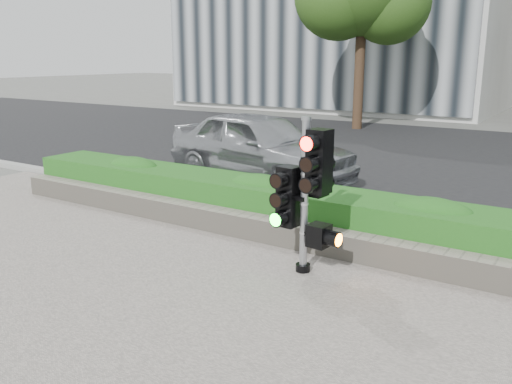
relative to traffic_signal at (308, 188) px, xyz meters
The scene contains 7 objects.
ground 1.65m from the traffic_signal, 106.41° to the right, with size 120.00×120.00×0.00m, color #51514C.
road 8.90m from the traffic_signal, 92.25° to the left, with size 60.00×13.00×0.02m, color black.
curb 2.26m from the traffic_signal, 99.97° to the left, with size 60.00×0.25×0.12m, color gray.
stone_wall 1.21m from the traffic_signal, 115.64° to the left, with size 12.00×0.32×0.34m, color gray.
hedge 1.60m from the traffic_signal, 104.18° to the left, with size 12.00×1.00×0.68m, color green.
traffic_signal is the anchor object (origin of this frame).
car_silver 5.20m from the traffic_signal, 128.94° to the left, with size 1.78×4.43×1.51m, color #A0A2A7.
Camera 1 is at (3.27, -4.53, 2.67)m, focal length 38.00 mm.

